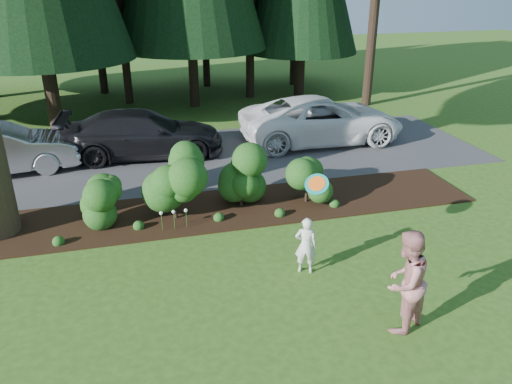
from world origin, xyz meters
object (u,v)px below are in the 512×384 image
at_px(car_white_suv, 322,120).
at_px(frisbee, 317,184).
at_px(child, 306,245).
at_px(adult, 405,282).
at_px(car_dark_suv, 143,134).

distance_m(car_white_suv, frisbee, 8.82).
height_order(car_white_suv, child, car_white_suv).
relative_size(adult, frisbee, 3.46).
bearing_deg(car_dark_suv, car_white_suv, -87.13).
bearing_deg(car_white_suv, car_dark_suv, 90.14).
relative_size(car_white_suv, child, 4.72).
xyz_separation_m(car_white_suv, car_dark_suv, (-6.49, 0.06, -0.05)).
distance_m(car_white_suv, adult, 10.67).
xyz_separation_m(car_dark_suv, frisbee, (3.13, -8.14, 1.14)).
bearing_deg(car_white_suv, adult, 166.84).
height_order(car_white_suv, car_dark_suv, car_white_suv).
bearing_deg(adult, car_white_suv, -132.57).
height_order(car_dark_suv, adult, adult).
relative_size(car_dark_suv, adult, 2.79).
bearing_deg(child, adult, 138.08).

